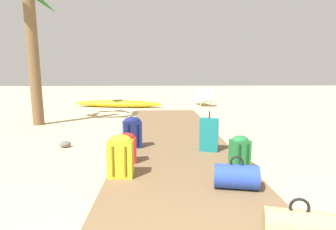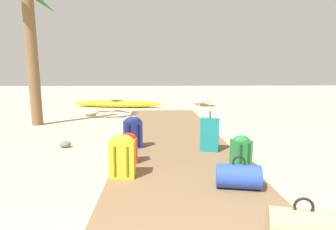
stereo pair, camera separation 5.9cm
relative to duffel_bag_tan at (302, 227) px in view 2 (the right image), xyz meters
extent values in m
plane|color=#D1BA8C|center=(-0.80, 2.74, -0.23)|extent=(60.00, 60.00, 0.00)
cube|color=brown|center=(-0.80, 3.75, -0.19)|extent=(2.11, 10.09, 0.08)
cylinder|color=tan|center=(0.00, 0.00, 0.00)|extent=(0.60, 0.43, 0.29)
torus|color=black|center=(0.00, 0.00, 0.17)|extent=(0.16, 0.07, 0.16)
cube|color=#197A7F|center=(-0.21, 2.89, 0.15)|extent=(0.37, 0.26, 0.61)
cylinder|color=black|center=(-0.21, 2.89, 0.52)|extent=(0.02, 0.02, 0.13)
cube|color=red|center=(-1.64, 2.25, 0.06)|extent=(0.31, 0.24, 0.41)
ellipsoid|color=red|center=(-1.64, 2.25, 0.26)|extent=(0.29, 0.23, 0.14)
cylinder|color=#5B110F|center=(-1.69, 2.14, 0.06)|extent=(0.04, 0.04, 0.33)
cylinder|color=#5B110F|center=(-1.55, 2.17, 0.06)|extent=(0.04, 0.04, 0.33)
cube|color=#237538|center=(0.11, 2.04, 0.05)|extent=(0.31, 0.28, 0.40)
ellipsoid|color=#237538|center=(0.11, 2.04, 0.25)|extent=(0.29, 0.27, 0.13)
cylinder|color=#113A1C|center=(0.07, 1.91, 0.05)|extent=(0.04, 0.04, 0.32)
cylinder|color=#113A1C|center=(0.20, 1.94, 0.05)|extent=(0.04, 0.04, 0.32)
cylinder|color=#2847B7|center=(-0.19, 1.17, 0.00)|extent=(0.58, 0.40, 0.30)
torus|color=black|center=(-0.19, 1.17, 0.18)|extent=(0.17, 0.06, 0.16)
cube|color=gold|center=(-1.66, 1.63, 0.10)|extent=(0.35, 0.24, 0.50)
ellipsoid|color=gold|center=(-1.66, 1.63, 0.35)|extent=(0.33, 0.23, 0.17)
cylinder|color=#6D5E11|center=(-1.74, 1.53, 0.10)|extent=(0.04, 0.04, 0.40)
cylinder|color=#6D5E11|center=(-1.58, 1.52, 0.10)|extent=(0.04, 0.04, 0.40)
cube|color=navy|center=(-1.63, 3.19, 0.11)|extent=(0.38, 0.29, 0.51)
ellipsoid|color=navy|center=(-1.63, 3.19, 0.36)|extent=(0.36, 0.27, 0.17)
cylinder|color=black|center=(-1.69, 3.07, 0.11)|extent=(0.04, 0.04, 0.41)
cylinder|color=black|center=(-1.52, 3.11, 0.11)|extent=(0.04, 0.04, 0.41)
cylinder|color=brown|center=(-4.63, 6.14, 1.77)|extent=(0.31, 0.47, 4.01)
cube|color=white|center=(0.98, 11.21, 0.03)|extent=(0.77, 1.46, 0.08)
cube|color=white|center=(1.05, 10.62, 0.31)|extent=(0.66, 0.55, 0.51)
cylinder|color=silver|center=(0.67, 11.74, -0.12)|extent=(0.04, 0.04, 0.22)
cylinder|color=silver|center=(1.15, 11.80, -0.12)|extent=(0.04, 0.04, 0.22)
cylinder|color=silver|center=(0.81, 10.63, -0.12)|extent=(0.04, 0.04, 0.22)
cylinder|color=silver|center=(1.29, 10.69, -0.12)|extent=(0.04, 0.04, 0.22)
ellipsoid|color=gold|center=(-2.90, 10.53, -0.07)|extent=(4.04, 1.40, 0.31)
torus|color=black|center=(-2.90, 10.53, 0.07)|extent=(0.57, 0.57, 0.05)
ellipsoid|color=slate|center=(-3.03, 3.56, -0.16)|extent=(0.27, 0.24, 0.13)
camera|label=1|loc=(-1.15, -2.13, 1.25)|focal=30.40mm
camera|label=2|loc=(-1.21, -2.13, 1.25)|focal=30.40mm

